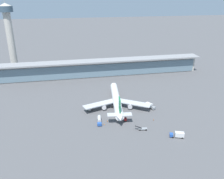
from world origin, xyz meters
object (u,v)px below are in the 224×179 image
at_px(airliner_on_stand, 116,100).
at_px(service_truck_near_nose_grey, 90,107).
at_px(control_tower, 9,33).
at_px(safety_cone_alpha, 107,121).
at_px(service_truck_under_wing_red, 125,119).
at_px(safety_cone_charlie, 104,124).
at_px(service_truck_mid_apron_blue, 99,120).
at_px(safety_cone_bravo, 154,120).
at_px(service_truck_by_tail_grey, 150,106).
at_px(service_truck_at_far_stand_blue, 178,135).
at_px(service_truck_on_taxiway_grey, 142,129).

relative_size(airliner_on_stand, service_truck_near_nose_grey, 7.64).
height_order(control_tower, safety_cone_alpha, control_tower).
relative_size(service_truck_near_nose_grey, service_truck_under_wing_red, 2.36).
bearing_deg(service_truck_near_nose_grey, service_truck_under_wing_red, -45.16).
distance_m(service_truck_under_wing_red, safety_cone_charlie, 13.45).
xyz_separation_m(service_truck_mid_apron_blue, safety_cone_bravo, (32.02, -3.64, -1.39)).
relative_size(airliner_on_stand, service_truck_by_tail_grey, 7.62).
bearing_deg(service_truck_mid_apron_blue, service_truck_near_nose_grey, 99.55).
height_order(service_truck_at_far_stand_blue, safety_cone_charlie, service_truck_at_far_stand_blue).
bearing_deg(control_tower, service_truck_near_nose_grey, -56.70).
xyz_separation_m(airliner_on_stand, safety_cone_charlie, (-11.97, -21.30, -4.50)).
bearing_deg(control_tower, service_truck_under_wing_red, -54.50).
xyz_separation_m(service_truck_by_tail_grey, safety_cone_bravo, (-3.31, -15.86, -1.37)).
height_order(safety_cone_bravo, safety_cone_charlie, same).
xyz_separation_m(control_tower, safety_cone_alpha, (68.71, -110.18, -36.30)).
bearing_deg(service_truck_on_taxiway_grey, safety_cone_bravo, 41.74).
bearing_deg(service_truck_on_taxiway_grey, control_tower, 124.89).
height_order(service_truck_near_nose_grey, safety_cone_bravo, service_truck_near_nose_grey).
bearing_deg(control_tower, safety_cone_alpha, -58.05).
bearing_deg(service_truck_under_wing_red, control_tower, 125.50).
bearing_deg(service_truck_under_wing_red, service_truck_at_far_stand_blue, -45.33).
bearing_deg(safety_cone_alpha, service_truck_on_taxiway_grey, -37.17).
xyz_separation_m(service_truck_under_wing_red, safety_cone_alpha, (-10.72, 1.16, -0.56)).
height_order(service_truck_near_nose_grey, service_truck_mid_apron_blue, service_truck_near_nose_grey).
bearing_deg(airliner_on_stand, service_truck_near_nose_grey, -179.33).
bearing_deg(safety_cone_charlie, service_truck_under_wing_red, 10.40).
distance_m(service_truck_at_far_stand_blue, safety_cone_bravo, 20.49).
height_order(service_truck_under_wing_red, safety_cone_bravo, service_truck_under_wing_red).
bearing_deg(safety_cone_charlie, airliner_on_stand, 60.67).
bearing_deg(service_truck_under_wing_red, safety_cone_charlie, -169.60).
distance_m(service_truck_near_nose_grey, service_truck_mid_apron_blue, 18.32).
relative_size(service_truck_mid_apron_blue, safety_cone_bravo, 12.60).
relative_size(service_truck_by_tail_grey, control_tower, 0.11).
distance_m(service_truck_mid_apron_blue, safety_cone_alpha, 5.04).
height_order(service_truck_near_nose_grey, control_tower, control_tower).
bearing_deg(safety_cone_bravo, airliner_on_stand, 129.00).
height_order(safety_cone_alpha, safety_cone_bravo, same).
bearing_deg(safety_cone_alpha, service_truck_near_nose_grey, 114.15).
relative_size(service_truck_by_tail_grey, service_truck_at_far_stand_blue, 0.99).
bearing_deg(safety_cone_bravo, service_truck_at_far_stand_blue, -73.32).
bearing_deg(service_truck_by_tail_grey, safety_cone_charlie, -155.21).
bearing_deg(airliner_on_stand, service_truck_on_taxiway_grey, -75.82).
bearing_deg(service_truck_at_far_stand_blue, service_truck_by_tail_grey, 94.12).
distance_m(service_truck_under_wing_red, service_truck_by_tail_grey, 23.62).
distance_m(airliner_on_stand, safety_cone_bravo, 28.55).
xyz_separation_m(service_truck_under_wing_red, service_truck_mid_apron_blue, (-15.53, 0.60, 0.83)).
relative_size(service_truck_near_nose_grey, safety_cone_alpha, 10.74).
bearing_deg(service_truck_mid_apron_blue, safety_cone_alpha, 6.56).
xyz_separation_m(service_truck_near_nose_grey, service_truck_mid_apron_blue, (3.04, -18.07, 0.02)).
relative_size(service_truck_by_tail_grey, safety_cone_bravo, 10.76).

